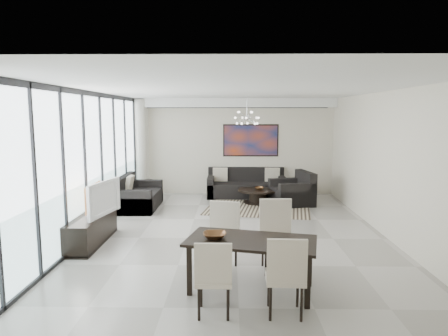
{
  "coord_description": "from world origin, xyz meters",
  "views": [
    {
      "loc": [
        -0.11,
        -7.65,
        2.44
      ],
      "look_at": [
        -0.26,
        1.16,
        1.25
      ],
      "focal_mm": 32.0,
      "sensor_mm": 36.0,
      "label": 1
    }
  ],
  "objects_px": {
    "sofa_main": "(246,187)",
    "television": "(99,198)",
    "dining_table": "(251,246)",
    "coffee_table": "(258,195)",
    "tv_console": "(91,229)"
  },
  "relations": [
    {
      "from": "sofa_main",
      "to": "television",
      "type": "bearing_deg",
      "value": -124.06
    },
    {
      "from": "dining_table",
      "to": "television",
      "type": "bearing_deg",
      "value": 143.66
    },
    {
      "from": "coffee_table",
      "to": "television",
      "type": "xyz_separation_m",
      "value": [
        -3.24,
        -3.49,
        0.65
      ]
    },
    {
      "from": "television",
      "to": "dining_table",
      "type": "xyz_separation_m",
      "value": [
        2.78,
        -2.04,
        -0.23
      ]
    },
    {
      "from": "tv_console",
      "to": "television",
      "type": "xyz_separation_m",
      "value": [
        0.16,
        0.05,
        0.6
      ]
    },
    {
      "from": "sofa_main",
      "to": "television",
      "type": "relative_size",
      "value": 2.04
    },
    {
      "from": "tv_console",
      "to": "dining_table",
      "type": "height_order",
      "value": "dining_table"
    },
    {
      "from": "coffee_table",
      "to": "tv_console",
      "type": "bearing_deg",
      "value": -133.87
    },
    {
      "from": "tv_console",
      "to": "television",
      "type": "relative_size",
      "value": 1.55
    },
    {
      "from": "sofa_main",
      "to": "television",
      "type": "height_order",
      "value": "television"
    },
    {
      "from": "sofa_main",
      "to": "dining_table",
      "type": "distance_m",
      "value": 6.43
    },
    {
      "from": "coffee_table",
      "to": "television",
      "type": "distance_m",
      "value": 4.81
    },
    {
      "from": "tv_console",
      "to": "television",
      "type": "distance_m",
      "value": 0.62
    },
    {
      "from": "sofa_main",
      "to": "dining_table",
      "type": "xyz_separation_m",
      "value": [
        -0.18,
        -6.42,
        0.36
      ]
    },
    {
      "from": "sofa_main",
      "to": "coffee_table",
      "type": "bearing_deg",
      "value": -72.32
    }
  ]
}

